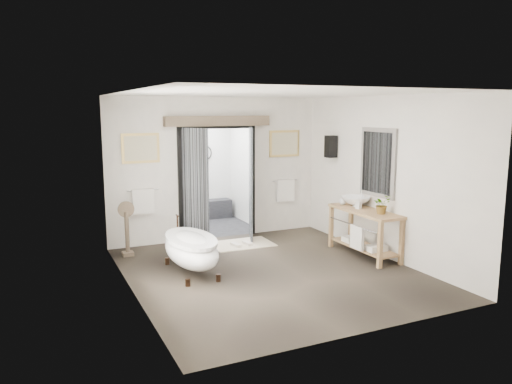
% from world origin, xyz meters
% --- Properties ---
extents(ground_plane, '(5.00, 5.00, 0.00)m').
position_xyz_m(ground_plane, '(0.00, 0.00, 0.00)').
color(ground_plane, '#494033').
extents(room_shell, '(4.52, 5.02, 2.91)m').
position_xyz_m(room_shell, '(-0.04, -0.13, 1.86)').
color(room_shell, silver).
rests_on(room_shell, ground_plane).
extents(shower_room, '(2.22, 2.01, 2.51)m').
position_xyz_m(shower_room, '(0.00, 3.99, 0.91)').
color(shower_room, black).
rests_on(shower_room, ground_plane).
extents(back_wall_dressing, '(3.82, 0.78, 2.52)m').
position_xyz_m(back_wall_dressing, '(0.00, 2.32, 1.56)').
color(back_wall_dressing, black).
rests_on(back_wall_dressing, ground_plane).
extents(clawfoot_tub, '(0.75, 1.68, 0.82)m').
position_xyz_m(clawfoot_tub, '(-1.20, 0.53, 0.40)').
color(clawfoot_tub, black).
rests_on(clawfoot_tub, ground_plane).
extents(vanity, '(0.57, 1.60, 0.85)m').
position_xyz_m(vanity, '(1.95, 0.14, 0.51)').
color(vanity, '#A57852').
rests_on(vanity, ground_plane).
extents(pedestal_mirror, '(0.30, 0.19, 1.02)m').
position_xyz_m(pedestal_mirror, '(-1.97, 1.95, 0.44)').
color(pedestal_mirror, brown).
rests_on(pedestal_mirror, ground_plane).
extents(rug, '(1.21, 0.82, 0.01)m').
position_xyz_m(rug, '(0.24, 1.77, 0.01)').
color(rug, beige).
rests_on(rug, ground_plane).
extents(slippers, '(0.40, 0.29, 0.05)m').
position_xyz_m(slippers, '(0.19, 1.67, 0.04)').
color(slippers, beige).
rests_on(slippers, rug).
extents(basin, '(0.60, 0.60, 0.19)m').
position_xyz_m(basin, '(2.01, 0.49, 0.94)').
color(basin, white).
rests_on(basin, vanity).
extents(plant, '(0.30, 0.26, 0.33)m').
position_xyz_m(plant, '(2.02, -0.25, 1.02)').
color(plant, gray).
rests_on(plant, vanity).
extents(soap_bottle_a, '(0.12, 0.12, 0.21)m').
position_xyz_m(soap_bottle_a, '(1.93, 0.29, 0.95)').
color(soap_bottle_a, gray).
rests_on(soap_bottle_a, vanity).
extents(soap_bottle_b, '(0.18, 0.18, 0.18)m').
position_xyz_m(soap_bottle_b, '(1.91, 0.76, 0.94)').
color(soap_bottle_b, gray).
rests_on(soap_bottle_b, vanity).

